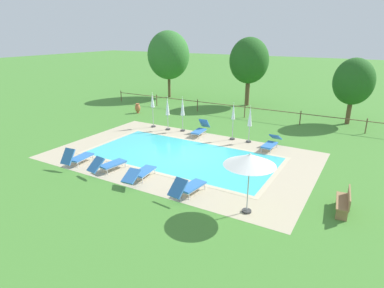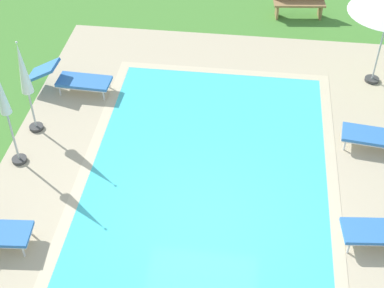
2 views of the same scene
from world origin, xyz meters
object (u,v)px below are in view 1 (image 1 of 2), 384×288
patio_umbrella_closed_row_west (250,119)px  tree_west_mid (169,55)px  patio_umbrella_closed_row_mid_east (153,103)px  patio_umbrella_closed_row_east (183,108)px  wooden_bench_lawn_side (345,201)px  sun_lounger_north_near_steps (188,187)px  sun_lounger_south_mid (108,164)px  sun_lounger_north_mid (78,157)px  patio_umbrella_open_foreground (250,160)px  patio_umbrella_closed_row_mid_west (168,108)px  terracotta_urn_near_fence (138,108)px  sun_lounger_south_far (271,143)px  sun_lounger_north_end (140,173)px  tree_centre (249,61)px  sun_lounger_north_far (200,129)px  tree_far_west (354,82)px  patio_umbrella_closed_row_centre (233,115)px

patio_umbrella_closed_row_west → tree_west_mid: bearing=141.9°
patio_umbrella_closed_row_mid_east → tree_west_mid: bearing=118.1°
patio_umbrella_closed_row_east → wooden_bench_lawn_side: (10.86, -6.02, -1.13)m
sun_lounger_north_near_steps → sun_lounger_south_mid: sun_lounger_north_near_steps is taller
sun_lounger_north_mid → patio_umbrella_open_foreground: (9.23, -0.06, 1.73)m
patio_umbrella_closed_row_mid_west → patio_umbrella_closed_row_mid_east: size_ratio=0.94×
sun_lounger_north_near_steps → terracotta_urn_near_fence: size_ratio=2.48×
sun_lounger_south_far → wooden_bench_lawn_side: (4.51, -5.58, 0.11)m
sun_lounger_north_end → tree_centre: 18.21m
sun_lounger_south_far → tree_centre: bearing=117.8°
tree_west_mid → sun_lounger_north_far: bearing=-47.3°
patio_umbrella_closed_row_west → tree_centre: size_ratio=0.38×
sun_lounger_north_near_steps → wooden_bench_lawn_side: size_ratio=1.29×
patio_umbrella_closed_row_east → tree_west_mid: tree_west_mid is taller
sun_lounger_south_far → patio_umbrella_closed_row_mid_west: size_ratio=0.88×
sun_lounger_north_near_steps → tree_west_mid: (-12.79, 17.62, 3.87)m
patio_umbrella_open_foreground → sun_lounger_north_mid: bearing=179.6°
patio_umbrella_closed_row_east → tree_far_west: bearing=38.9°
sun_lounger_north_mid → wooden_bench_lawn_side: bearing=8.1°
sun_lounger_north_far → tree_centre: 10.91m
patio_umbrella_closed_row_centre → sun_lounger_south_mid: bearing=-113.0°
patio_umbrella_closed_row_centre → patio_umbrella_closed_row_mid_east: size_ratio=0.95×
sun_lounger_north_mid → patio_umbrella_closed_row_centre: 9.47m
patio_umbrella_closed_row_west → tree_far_west: 9.28m
terracotta_urn_near_fence → tree_west_mid: tree_west_mid is taller
sun_lounger_south_mid → patio_umbrella_closed_row_east: 7.78m
sun_lounger_south_far → patio_umbrella_closed_row_centre: size_ratio=0.87×
patio_umbrella_open_foreground → patio_umbrella_closed_row_west: 8.39m
sun_lounger_north_far → patio_umbrella_open_foreground: patio_umbrella_open_foreground is taller
tree_far_west → tree_centre: 9.20m
sun_lounger_north_mid → terracotta_urn_near_fence: (-4.52, 10.37, 0.03)m
sun_lounger_north_mid → patio_umbrella_closed_row_east: patio_umbrella_closed_row_east is taller
sun_lounger_north_end → sun_lounger_north_near_steps: bearing=-3.8°
patio_umbrella_open_foreground → tree_west_mid: bearing=131.1°
sun_lounger_north_far → terracotta_urn_near_fence: (-7.51, 2.70, 0.04)m
sun_lounger_north_mid → tree_west_mid: bearing=109.3°
sun_lounger_north_mid → patio_umbrella_closed_row_mid_east: size_ratio=0.74×
tree_far_west → tree_west_mid: size_ratio=0.72×
sun_lounger_south_far → patio_umbrella_open_foreground: 7.74m
sun_lounger_north_far → sun_lounger_north_end: bearing=-82.7°
patio_umbrella_closed_row_centre → tree_far_west: bearing=52.7°
tree_west_mid → patio_umbrella_closed_row_west: bearing=-38.1°
sun_lounger_south_mid → tree_west_mid: 19.69m
patio_umbrella_closed_row_mid_west → tree_centre: tree_centre is taller
patio_umbrella_closed_row_mid_west → patio_umbrella_closed_row_centre: size_ratio=0.99×
patio_umbrella_open_foreground → terracotta_urn_near_fence: patio_umbrella_open_foreground is taller
patio_umbrella_open_foreground → patio_umbrella_closed_row_centre: patio_umbrella_open_foreground is taller
patio_umbrella_closed_row_centre → patio_umbrella_closed_row_mid_west: bearing=-176.8°
patio_umbrella_closed_row_mid_east → wooden_bench_lawn_side: size_ratio=1.63×
tree_centre → patio_umbrella_closed_row_west: bearing=-68.3°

